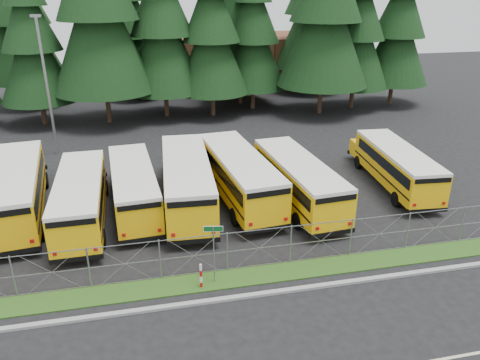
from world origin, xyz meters
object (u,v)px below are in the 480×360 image
(bus_east, at_px, (394,167))
(light_standard, at_px, (46,82))
(bus_6, at_px, (296,181))
(street_sign, at_px, (214,242))
(bus_4, at_px, (187,182))
(bus_5, at_px, (238,176))
(bus_2, at_px, (81,199))
(bus_3, at_px, (133,188))
(striped_bollard, at_px, (201,276))
(bus_1, at_px, (17,191))

(bus_east, bearing_deg, light_standard, 158.22)
(bus_6, xyz_separation_m, street_sign, (-6.04, -6.94, 0.64))
(bus_6, distance_m, light_standard, 19.72)
(bus_4, bearing_deg, bus_5, 8.72)
(bus_6, bearing_deg, street_sign, -135.48)
(bus_east, bearing_deg, bus_4, -175.05)
(bus_2, height_order, bus_3, bus_2)
(street_sign, distance_m, light_standard, 21.31)
(bus_2, xyz_separation_m, light_standard, (-2.92, 11.83, 4.14))
(bus_6, bearing_deg, bus_2, 174.52)
(striped_bollard, bearing_deg, bus_4, 87.53)
(bus_1, height_order, bus_6, bus_1)
(bus_4, relative_size, bus_6, 1.07)
(bus_1, bearing_deg, bus_3, -11.44)
(bus_2, xyz_separation_m, bus_5, (8.91, 1.09, 0.10))
(bus_2, height_order, bus_5, bus_5)
(bus_4, distance_m, bus_5, 3.11)
(street_sign, relative_size, light_standard, 0.28)
(street_sign, bearing_deg, bus_5, 71.15)
(bus_east, distance_m, light_standard, 24.96)
(bus_1, height_order, bus_2, bus_1)
(bus_6, height_order, striped_bollard, bus_6)
(bus_2, relative_size, bus_4, 0.91)
(bus_5, bearing_deg, light_standard, 132.20)
(bus_2, relative_size, bus_east, 1.03)
(bus_1, bearing_deg, light_standard, 79.78)
(bus_2, height_order, striped_bollard, bus_2)
(bus_1, relative_size, street_sign, 4.03)
(bus_4, height_order, bus_5, bus_4)
(bus_1, bearing_deg, bus_4, -11.35)
(bus_5, height_order, striped_bollard, bus_5)
(bus_1, distance_m, bus_east, 22.63)
(bus_2, distance_m, bus_4, 5.87)
(bus_2, distance_m, striped_bollard, 9.27)
(bus_east, relative_size, striped_bollard, 8.36)
(bus_3, xyz_separation_m, striped_bollard, (2.69, -8.47, -0.72))
(bus_5, bearing_deg, bus_4, -179.89)
(bus_5, relative_size, light_standard, 1.10)
(bus_4, bearing_deg, bus_2, -169.25)
(bus_east, height_order, street_sign, street_sign)
(bus_2, bearing_deg, bus_1, 155.50)
(bus_2, height_order, street_sign, street_sign)
(bus_5, height_order, bus_6, bus_5)
(bus_2, bearing_deg, bus_6, -2.15)
(bus_2, distance_m, bus_5, 8.97)
(bus_1, relative_size, bus_east, 1.13)
(bus_1, xyz_separation_m, bus_4, (9.36, -0.75, 0.00))
(bus_2, height_order, bus_4, bus_4)
(bus_3, relative_size, bus_4, 0.89)
(street_sign, bearing_deg, bus_3, 112.09)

